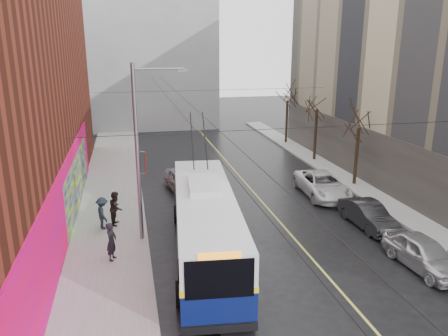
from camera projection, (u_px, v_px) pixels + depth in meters
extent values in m
cube|color=gray|center=(109.00, 227.00, 24.11)|extent=(4.00, 60.00, 0.15)
cube|color=gray|center=(385.00, 203.00, 27.68)|extent=(2.00, 60.00, 0.15)
cube|color=#BFB74C|center=(263.00, 203.00, 28.00)|extent=(0.12, 50.00, 0.01)
cube|color=#DD0478|center=(64.00, 210.00, 21.29)|extent=(0.08, 28.00, 4.00)
cube|color=#1F05A0|center=(78.00, 182.00, 27.04)|extent=(0.06, 12.00, 3.20)
cube|color=#4C4742|center=(384.00, 165.00, 29.23)|extent=(0.06, 36.00, 4.00)
cube|color=gray|center=(129.00, 50.00, 53.03)|extent=(20.00, 12.00, 18.00)
cylinder|color=slate|center=(138.00, 157.00, 21.37)|extent=(0.20, 0.20, 9.00)
cube|color=#530E0B|center=(145.00, 162.00, 21.53)|extent=(0.04, 0.60, 1.10)
cylinder|color=slate|center=(159.00, 69.00, 20.46)|extent=(2.40, 0.10, 0.10)
cube|color=slate|center=(182.00, 71.00, 20.72)|extent=(0.50, 0.22, 0.12)
cylinder|color=black|center=(176.00, 107.00, 26.12)|extent=(0.02, 60.00, 0.02)
cylinder|color=black|center=(192.00, 106.00, 26.33)|extent=(0.02, 60.00, 0.02)
cylinder|color=black|center=(290.00, 128.00, 18.42)|extent=(18.00, 0.02, 0.02)
cylinder|color=black|center=(215.00, 90.00, 33.43)|extent=(18.00, 0.02, 0.02)
cylinder|color=black|center=(356.00, 157.00, 30.87)|extent=(0.24, 0.24, 4.20)
cylinder|color=black|center=(315.00, 135.00, 37.40)|extent=(0.24, 0.24, 4.48)
cylinder|color=black|center=(287.00, 122.00, 43.98)|extent=(0.24, 0.24, 4.37)
ellipsoid|color=slate|center=(208.00, 85.00, 19.37)|extent=(0.44, 0.20, 0.12)
ellipsoid|color=slate|center=(224.00, 101.00, 23.19)|extent=(0.44, 0.20, 0.12)
ellipsoid|color=slate|center=(198.00, 94.00, 21.19)|extent=(0.44, 0.20, 0.12)
cube|color=#0A144D|center=(206.00, 236.00, 20.84)|extent=(3.91, 12.53, 1.54)
cube|color=silver|center=(205.00, 208.00, 20.44)|extent=(3.91, 12.53, 1.33)
cube|color=yellow|center=(206.00, 221.00, 20.63)|extent=(3.96, 12.57, 0.23)
cube|color=black|center=(220.00, 279.00, 14.59)|extent=(2.35, 0.28, 1.44)
cube|color=black|center=(198.00, 174.00, 26.38)|extent=(2.35, 0.28, 1.23)
cube|color=black|center=(176.00, 212.00, 20.32)|extent=(1.20, 11.24, 1.03)
cube|color=black|center=(234.00, 209.00, 20.62)|extent=(1.20, 11.24, 1.03)
cube|color=silver|center=(204.00, 185.00, 21.20)|extent=(1.74, 3.21, 0.31)
cube|color=black|center=(220.00, 329.00, 15.08)|extent=(2.67, 0.40, 0.31)
cylinder|color=black|center=(180.00, 294.00, 16.89)|extent=(0.41, 1.05, 1.03)
cylinder|color=black|center=(248.00, 289.00, 17.20)|extent=(0.41, 1.05, 1.03)
cylinder|color=black|center=(177.00, 214.00, 24.74)|extent=(0.41, 1.05, 1.03)
cylinder|color=black|center=(223.00, 212.00, 25.04)|extent=(0.41, 1.05, 1.03)
cylinder|color=black|center=(192.00, 139.00, 24.18)|extent=(0.43, 3.56, 2.52)
cylinder|color=black|center=(205.00, 139.00, 24.26)|extent=(0.43, 3.56, 2.52)
imported|color=silver|center=(424.00, 253.00, 19.69)|extent=(1.99, 4.43, 1.48)
imported|color=#252627|center=(368.00, 215.00, 24.19)|extent=(1.62, 4.28, 1.39)
imported|color=silver|center=(322.00, 185.00, 29.15)|extent=(2.80, 5.62, 1.53)
imported|color=#B7B6BB|center=(182.00, 181.00, 30.04)|extent=(2.35, 4.58, 1.49)
imported|color=black|center=(112.00, 241.00, 20.10)|extent=(0.64, 0.78, 1.83)
imported|color=black|center=(116.00, 208.00, 24.10)|extent=(0.85, 1.02, 1.89)
imported|color=black|center=(103.00, 213.00, 23.50)|extent=(0.97, 1.29, 1.78)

